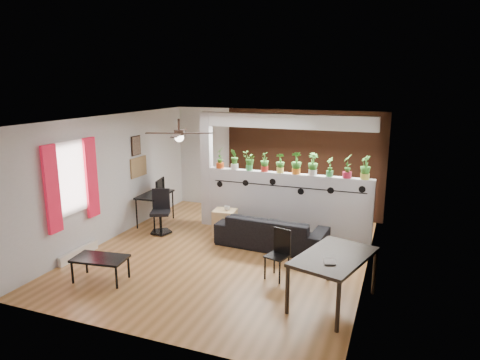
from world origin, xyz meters
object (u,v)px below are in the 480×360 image
object	(u,v)px
computer_desk	(155,197)
potted_plant_7	(330,166)
ceiling_fan	(179,134)
potted_plant_1	(234,158)
coffee_table	(100,260)
dining_table	(334,260)
cube_shelf	(225,223)
potted_plant_6	(313,164)
sofa	(272,232)
potted_plant_3	(265,161)
potted_plant_0	(220,157)
potted_plant_9	(366,167)
potted_plant_2	(249,160)
potted_plant_5	(296,162)
potted_plant_4	(280,162)
folding_chair	(280,249)
cup	(227,208)
office_chair	(161,214)

from	to	relation	value
computer_desk	potted_plant_7	bearing A→B (deg)	6.39
ceiling_fan	potted_plant_1	bearing A→B (deg)	78.35
coffee_table	dining_table	bearing A→B (deg)	9.53
potted_plant_7	cube_shelf	size ratio (longest dim) A/B	0.70
ceiling_fan	potted_plant_6	size ratio (longest dim) A/B	2.55
potted_plant_7	sofa	bearing A→B (deg)	-139.09
potted_plant_3	coffee_table	bearing A→B (deg)	-118.17
cube_shelf	ceiling_fan	bearing A→B (deg)	-113.66
computer_desk	dining_table	xyz separation A→B (m)	(4.47, -2.27, 0.04)
potted_plant_0	potted_plant_6	xyz separation A→B (m)	(2.11, 0.00, -0.00)
potted_plant_3	potted_plant_9	world-z (taller)	potted_plant_9
potted_plant_2	dining_table	xyz separation A→B (m)	(2.30, -2.71, -0.88)
potted_plant_1	potted_plant_5	bearing A→B (deg)	0.00
cube_shelf	computer_desk	distance (m)	1.88
sofa	potted_plant_4	bearing A→B (deg)	-81.02
potted_plant_2	potted_plant_7	xyz separation A→B (m)	(1.76, 0.00, -0.01)
potted_plant_4	folding_chair	world-z (taller)	potted_plant_4
folding_chair	potted_plant_9	bearing A→B (deg)	61.93
potted_plant_5	sofa	world-z (taller)	potted_plant_5
potted_plant_3	potted_plant_9	bearing A→B (deg)	0.00
potted_plant_1	cube_shelf	size ratio (longest dim) A/B	0.80
cup	office_chair	distance (m)	1.48
sofa	dining_table	size ratio (longest dim) A/B	1.31
potted_plant_4	folding_chair	distance (m)	2.47
potted_plant_1	potted_plant_5	size ratio (longest dim) A/B	0.96
office_chair	potted_plant_3	bearing A→B (deg)	24.67
potted_plant_3	potted_plant_7	size ratio (longest dim) A/B	1.08
computer_desk	coffee_table	distance (m)	3.00
potted_plant_2	potted_plant_4	xyz separation A→B (m)	(0.70, 0.00, 0.00)
potted_plant_1	cube_shelf	bearing A→B (deg)	-88.75
potted_plant_9	sofa	size ratio (longest dim) A/B	0.23
potted_plant_2	computer_desk	size ratio (longest dim) A/B	0.41
potted_plant_6	sofa	distance (m)	1.66
potted_plant_1	potted_plant_7	size ratio (longest dim) A/B	1.14
potted_plant_3	coffee_table	xyz separation A→B (m)	(-1.79, -3.33, -1.21)
potted_plant_2	coffee_table	xyz separation A→B (m)	(-1.43, -3.33, -1.21)
potted_plant_1	office_chair	size ratio (longest dim) A/B	0.48
cup	coffee_table	world-z (taller)	cup
coffee_table	potted_plant_3	bearing A→B (deg)	61.83
potted_plant_6	cup	distance (m)	2.04
potted_plant_3	computer_desk	xyz separation A→B (m)	(-2.52, -0.44, -0.93)
potted_plant_3	potted_plant_0	bearing A→B (deg)	-180.00
potted_plant_7	coffee_table	world-z (taller)	potted_plant_7
computer_desk	office_chair	xyz separation A→B (m)	(0.46, -0.51, -0.23)
potted_plant_9	folding_chair	world-z (taller)	potted_plant_9
potted_plant_0	cube_shelf	world-z (taller)	potted_plant_0
potted_plant_3	dining_table	world-z (taller)	potted_plant_3
potted_plant_5	potted_plant_9	distance (m)	1.40
potted_plant_7	sofa	distance (m)	1.80
folding_chair	potted_plant_0	bearing A→B (deg)	133.37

